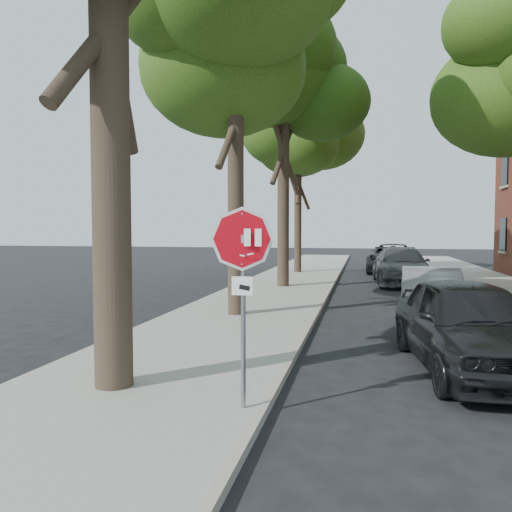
% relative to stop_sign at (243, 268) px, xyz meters
% --- Properties ---
extents(ground, '(120.00, 120.00, 0.00)m').
position_rel_stop_sign_xyz_m(ground, '(0.70, 0.03, -1.95)').
color(ground, black).
rests_on(ground, ground).
extents(sidewalk_left, '(4.00, 55.00, 0.12)m').
position_rel_stop_sign_xyz_m(sidewalk_left, '(-1.80, 12.03, -1.89)').
color(sidewalk_left, gray).
rests_on(sidewalk_left, ground).
extents(curb_left, '(0.12, 55.00, 0.13)m').
position_rel_stop_sign_xyz_m(curb_left, '(0.25, 12.03, -1.88)').
color(curb_left, '#9E9384').
rests_on(curb_left, ground).
extents(curb_right, '(0.12, 55.00, 0.13)m').
position_rel_stop_sign_xyz_m(curb_right, '(4.65, 12.03, -1.88)').
color(curb_right, '#9E9384').
rests_on(curb_right, ground).
extents(stop_sign, '(0.76, 0.34, 2.61)m').
position_rel_stop_sign_xyz_m(stop_sign, '(0.00, 0.00, 0.00)').
color(stop_sign, gray).
rests_on(stop_sign, sidewalk_left).
extents(tree_mid_a, '(5.59, 5.19, 9.84)m').
position_rel_stop_sign_xyz_m(tree_mid_a, '(-1.92, 7.14, 5.66)').
color(tree_mid_a, black).
rests_on(tree_mid_a, sidewalk_left).
extents(tree_mid_b, '(5.88, 5.46, 10.36)m').
position_rel_stop_sign_xyz_m(tree_mid_b, '(-1.72, 14.15, 6.05)').
color(tree_mid_b, black).
rests_on(tree_mid_b, sidewalk_left).
extents(tree_far, '(5.29, 4.91, 9.33)m').
position_rel_stop_sign_xyz_m(tree_far, '(-2.02, 21.14, 5.26)').
color(tree_far, black).
rests_on(tree_far, sidewalk_left).
extents(car_a, '(2.44, 4.91, 1.61)m').
position_rel_stop_sign_xyz_m(car_a, '(3.30, 2.95, -1.15)').
color(car_a, black).
rests_on(car_a, ground).
extents(car_b, '(1.73, 4.36, 1.41)m').
position_rel_stop_sign_xyz_m(car_b, '(3.30, 7.75, -1.24)').
color(car_b, gray).
rests_on(car_b, ground).
extents(car_c, '(2.54, 5.73, 1.63)m').
position_rel_stop_sign_xyz_m(car_c, '(3.17, 16.84, -1.13)').
color(car_c, '#434448').
rests_on(car_c, ground).
extents(car_d, '(3.12, 6.05, 1.63)m').
position_rel_stop_sign_xyz_m(car_d, '(3.16, 22.89, -1.13)').
color(car_d, black).
rests_on(car_d, ground).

